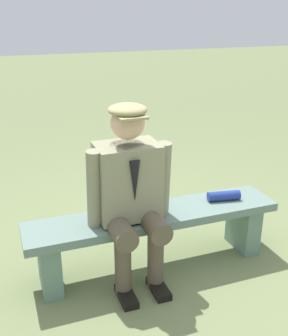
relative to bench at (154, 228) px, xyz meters
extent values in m
plane|color=#6B794C|center=(0.00, 0.00, -0.32)|extent=(30.00, 30.00, 0.00)
cube|color=slate|center=(0.00, 0.00, 0.10)|extent=(1.83, 0.36, 0.06)
cube|color=slate|center=(-0.76, 0.00, -0.13)|extent=(0.13, 0.31, 0.38)
cube|color=slate|center=(0.76, 0.00, -0.13)|extent=(0.13, 0.31, 0.38)
cube|color=gray|center=(0.19, 0.00, 0.40)|extent=(0.42, 0.29, 0.51)
cylinder|color=#1E2338|center=(0.19, 0.00, 0.63)|extent=(0.23, 0.23, 0.06)
cone|color=black|center=(0.19, 0.15, 0.46)|extent=(0.07, 0.07, 0.28)
sphere|color=#DBAD8C|center=(0.19, 0.02, 0.81)|extent=(0.22, 0.22, 0.22)
ellipsoid|color=#989060|center=(0.19, 0.02, 0.89)|extent=(0.25, 0.25, 0.08)
cube|color=#989060|center=(0.19, 0.12, 0.86)|extent=(0.18, 0.10, 0.02)
cylinder|color=brown|center=(0.08, 0.12, 0.14)|extent=(0.15, 0.46, 0.15)
cylinder|color=brown|center=(0.08, 0.23, -0.09)|extent=(0.11, 0.11, 0.46)
cube|color=black|center=(0.08, 0.29, -0.29)|extent=(0.10, 0.24, 0.05)
cylinder|color=gray|center=(-0.04, 0.04, 0.38)|extent=(0.10, 0.14, 0.56)
cylinder|color=brown|center=(0.31, 0.12, 0.14)|extent=(0.15, 0.46, 0.15)
cylinder|color=brown|center=(0.31, 0.23, -0.09)|extent=(0.11, 0.11, 0.46)
cube|color=black|center=(0.31, 0.29, -0.29)|extent=(0.10, 0.24, 0.05)
cylinder|color=gray|center=(0.43, 0.04, 0.38)|extent=(0.11, 0.15, 0.56)
cylinder|color=navy|center=(-0.56, -0.01, 0.16)|extent=(0.25, 0.11, 0.07)
camera|label=1|loc=(0.97, 2.42, 1.49)|focal=44.16mm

